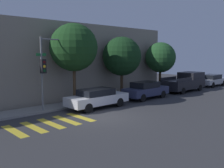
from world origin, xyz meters
name	(u,v)px	position (x,y,z in m)	size (l,w,h in m)	color
ground_plane	(100,117)	(0.00, 0.00, 0.00)	(60.00, 60.00, 0.00)	#333335
sidewalk	(64,106)	(0.00, 4.15, 0.07)	(26.00, 1.89, 0.14)	gray
building_row	(35,62)	(0.00, 8.49, 3.17)	(26.00, 6.00, 6.34)	gray
crosswalk	(51,123)	(-2.94, 0.80, 0.00)	(4.50, 2.60, 0.00)	gold
traffic_light_pole	(49,62)	(-1.49, 3.37, 3.33)	(2.57, 0.56, 4.93)	slate
sedan_near_corner	(97,98)	(1.49, 2.10, 0.74)	(4.64, 1.77, 1.38)	silver
sedan_middle	(146,90)	(6.90, 2.10, 0.77)	(4.36, 1.76, 1.47)	#2D3351
pickup_truck	(185,82)	(13.24, 2.10, 0.95)	(5.28, 2.08, 1.90)	black
sedan_far_end	(211,80)	(19.15, 2.10, 0.73)	(4.51, 1.86, 1.39)	#B7BABF
tree_near_corner	(74,48)	(0.87, 3.97, 4.29)	(3.50, 3.50, 6.05)	#4C3823
tree_midblock	(122,56)	(5.86, 3.97, 3.61)	(3.38, 3.38, 5.31)	#42301E
tree_far_end	(160,58)	(11.48, 3.97, 3.45)	(3.09, 3.09, 5.00)	#42301E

